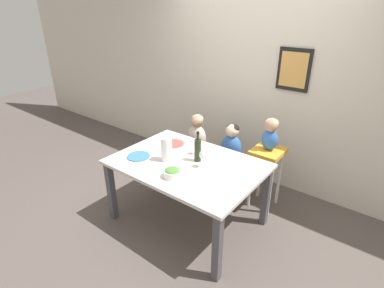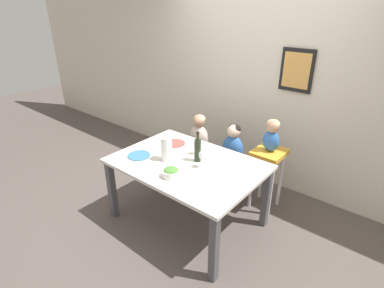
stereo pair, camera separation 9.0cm
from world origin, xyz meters
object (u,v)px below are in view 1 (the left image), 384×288
(chair_right_highchair, at_px, (267,162))
(person_child_left, at_px, (197,132))
(wine_glass_far, at_px, (197,143))
(person_baby_right, at_px, (271,133))
(person_child_center, at_px, (232,143))
(salad_bowl_large, at_px, (172,173))
(dinner_plate_front_left, at_px, (139,156))
(paper_towel_roll, at_px, (167,149))
(chair_far_left, at_px, (197,153))
(wine_bottle, at_px, (198,149))
(wine_glass_near, at_px, (203,155))
(dinner_plate_back_left, at_px, (174,144))
(chair_far_center, at_px, (230,165))

(chair_right_highchair, height_order, person_child_left, person_child_left)
(person_child_left, height_order, wine_glass_far, person_child_left)
(person_child_left, relative_size, person_baby_right, 1.32)
(person_child_center, relative_size, wine_glass_far, 2.60)
(person_child_left, bearing_deg, salad_bowl_large, -64.19)
(person_child_center, distance_m, dinner_plate_front_left, 1.15)
(paper_towel_roll, relative_size, wine_glass_far, 1.38)
(chair_far_left, height_order, wine_bottle, wine_bottle)
(wine_glass_near, height_order, wine_glass_far, same)
(person_child_center, xyz_separation_m, dinner_plate_back_left, (-0.46, -0.54, 0.06))
(chair_far_left, relative_size, chair_right_highchair, 0.60)
(chair_right_highchair, height_order, dinner_plate_back_left, dinner_plate_back_left)
(person_child_center, bearing_deg, chair_far_left, -179.88)
(person_child_left, relative_size, person_child_center, 1.00)
(wine_glass_near, xyz_separation_m, salad_bowl_large, (-0.12, -0.32, -0.09))
(wine_glass_near, height_order, dinner_plate_back_left, wine_glass_near)
(chair_far_left, relative_size, person_child_left, 0.93)
(chair_right_highchair, xyz_separation_m, wine_glass_near, (-0.36, -0.77, 0.29))
(chair_far_left, relative_size, person_baby_right, 1.22)
(wine_bottle, height_order, paper_towel_roll, wine_bottle)
(person_baby_right, xyz_separation_m, wine_bottle, (-0.48, -0.69, -0.08))
(chair_far_center, relative_size, person_child_left, 0.93)
(paper_towel_roll, relative_size, dinner_plate_front_left, 1.05)
(wine_glass_near, xyz_separation_m, dinner_plate_front_left, (-0.67, -0.23, -0.13))
(wine_glass_near, bearing_deg, person_baby_right, 65.35)
(wine_bottle, distance_m, wine_glass_far, 0.15)
(salad_bowl_large, bearing_deg, chair_far_center, 90.19)
(chair_right_highchair, distance_m, person_child_left, 1.01)
(chair_far_center, height_order, person_baby_right, person_baby_right)
(wine_bottle, height_order, dinner_plate_front_left, wine_bottle)
(dinner_plate_front_left, bearing_deg, person_child_left, 88.57)
(paper_towel_roll, bearing_deg, dinner_plate_front_left, -156.77)
(wine_bottle, bearing_deg, chair_far_left, 127.34)
(chair_far_center, height_order, dinner_plate_front_left, dinner_plate_front_left)
(chair_far_left, relative_size, person_child_center, 0.93)
(chair_far_left, xyz_separation_m, person_child_left, (-0.00, 0.00, 0.31))
(chair_far_left, height_order, dinner_plate_back_left, dinner_plate_back_left)
(person_baby_right, relative_size, paper_towel_roll, 1.43)
(chair_far_center, distance_m, wine_glass_far, 0.76)
(person_child_left, distance_m, wine_bottle, 0.89)
(wine_glass_far, bearing_deg, wine_glass_near, -43.07)
(wine_glass_far, height_order, dinner_plate_front_left, wine_glass_far)
(person_baby_right, bearing_deg, paper_towel_roll, -129.75)
(person_baby_right, height_order, dinner_plate_front_left, person_baby_right)
(salad_bowl_large, relative_size, dinner_plate_back_left, 0.69)
(person_baby_right, relative_size, wine_glass_near, 1.98)
(person_child_center, relative_size, wine_bottle, 1.48)
(chair_far_center, bearing_deg, paper_towel_roll, -106.32)
(wine_glass_far, xyz_separation_m, salad_bowl_large, (0.10, -0.52, -0.09))
(person_child_center, height_order, dinner_plate_front_left, person_child_center)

